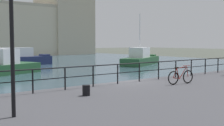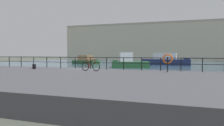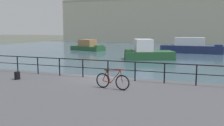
{
  "view_description": "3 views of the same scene",
  "coord_description": "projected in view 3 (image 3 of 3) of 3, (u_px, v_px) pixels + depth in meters",
  "views": [
    {
      "loc": [
        -10.8,
        -12.77,
        3.22
      ],
      "look_at": [
        0.66,
        1.79,
        1.9
      ],
      "focal_mm": 47.07,
      "sensor_mm": 36.0,
      "label": 1
    },
    {
      "loc": [
        9.61,
        -19.43,
        2.43
      ],
      "look_at": [
        0.58,
        5.07,
        1.3
      ],
      "focal_mm": 36.32,
      "sensor_mm": 36.0,
      "label": 2
    },
    {
      "loc": [
        5.52,
        -13.55,
        3.82
      ],
      "look_at": [
        -0.62,
        3.36,
        1.32
      ],
      "focal_mm": 39.33,
      "sensor_mm": 36.0,
      "label": 3
    }
  ],
  "objects": [
    {
      "name": "moored_small_launch",
      "position": [
        191.0,
        47.0,
        38.97
      ],
      "size": [
        9.52,
        2.24,
        2.48
      ],
      "rotation": [
        0.0,
        0.0,
        -0.02
      ],
      "color": "navy",
      "rests_on": "water_basin"
    },
    {
      "name": "parked_bicycle",
      "position": [
        112.0,
        81.0,
        11.6
      ],
      "size": [
        1.76,
        0.3,
        0.98
      ],
      "rotation": [
        0.0,
        0.0,
        -0.13
      ],
      "color": "black",
      "rests_on": "quay_promenade"
    },
    {
      "name": "moored_white_yacht",
      "position": [
        147.0,
        52.0,
        31.06
      ],
      "size": [
        6.74,
        5.0,
        2.56
      ],
      "rotation": [
        0.0,
        0.0,
        3.53
      ],
      "color": "#23512D",
      "rests_on": "water_basin"
    },
    {
      "name": "harbor_building",
      "position": [
        203.0,
        20.0,
        66.88
      ],
      "size": [
        68.19,
        14.57,
        16.18
      ],
      "color": "#C1B79E",
      "rests_on": "ground_plane"
    },
    {
      "name": "mooring_bollard",
      "position": [
        17.0,
        76.0,
        13.83
      ],
      "size": [
        0.32,
        0.32,
        0.44
      ],
      "primitive_type": "cylinder",
      "color": "black",
      "rests_on": "quay_promenade"
    },
    {
      "name": "ground_plane",
      "position": [
        103.0,
        92.0,
        15.01
      ],
      "size": [
        240.0,
        240.0,
        0.0
      ],
      "primitive_type": "plane",
      "color": "#4C5147"
    },
    {
      "name": "moored_blue_motorboat",
      "position": [
        88.0,
        46.0,
        44.18
      ],
      "size": [
        6.78,
        4.26,
        1.96
      ],
      "rotation": [
        0.0,
        0.0,
        -0.3
      ],
      "color": "#23512D",
      "rests_on": "water_basin"
    },
    {
      "name": "quay_railing",
      "position": [
        95.0,
        66.0,
        14.13
      ],
      "size": [
        27.0,
        0.07,
        1.08
      ],
      "color": "black",
      "rests_on": "quay_promenade"
    },
    {
      "name": "quay_promenade",
      "position": [
        35.0,
        121.0,
        8.89
      ],
      "size": [
        56.0,
        13.0,
        1.0
      ],
      "primitive_type": "cube",
      "color": "#47474C",
      "rests_on": "ground_plane"
    },
    {
      "name": "water_basin",
      "position": [
        167.0,
        51.0,
        43.13
      ],
      "size": [
        80.0,
        60.0,
        0.01
      ],
      "primitive_type": "cube",
      "color": "#385160",
      "rests_on": "ground_plane"
    }
  ]
}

